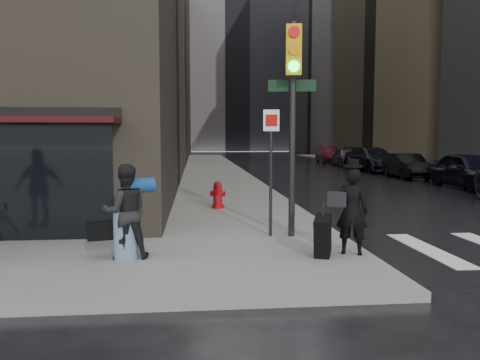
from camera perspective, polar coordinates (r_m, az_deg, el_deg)
The scene contains 15 objects.
ground at distance 8.49m, azimuth 3.38°, elevation -10.57°, with size 140.00×140.00×0.00m, color black.
sidewalk_left at distance 35.16m, azimuth -3.40°, elevation 1.50°, with size 4.00×50.00×0.15m, color slate.
sidewalk_right at distance 38.12m, azimuth 17.33°, elevation 1.56°, with size 3.00×50.00×0.15m, color slate.
bldg_left_far at distance 71.85m, azimuth -15.25°, elevation 13.52°, with size 22.00×20.00×26.00m, color brown.
bldg_right_far at distance 72.20m, azimuth 17.23°, elevation 13.03°, with size 22.00×20.00×25.00m, color gray.
bldg_distant at distance 87.46m, azimuth -0.67°, elevation 14.15°, with size 40.00×12.00×32.00m, color gray.
man_overcoat at distance 8.81m, azimuth 12.78°, elevation -4.13°, with size 1.18×0.80×1.79m.
man_jeans at distance 8.54m, azimuth -13.87°, elevation -3.77°, with size 1.23×0.83×1.69m.
traffic_light at distance 10.11m, azimuth 6.24°, elevation 9.73°, with size 1.14×0.59×4.59m.
fire_hydrant at distance 14.37m, azimuth -2.74°, elevation -1.98°, with size 0.48×0.36×0.83m.
parked_car_1 at distance 23.58m, azimuth 26.26°, elevation 1.05°, with size 1.97×4.89×1.67m, color black.
parked_car_2 at distance 28.37m, azimuth 19.68°, elevation 1.63°, with size 1.50×4.30×1.42m, color black.
parked_car_3 at distance 33.59m, azimuth 15.82°, elevation 2.45°, with size 2.34×5.76×1.67m, color black.
parked_car_4 at distance 38.90m, azimuth 12.86°, elevation 2.75°, with size 1.80×4.48×1.53m, color #444449.
parked_car_5 at distance 44.30m, azimuth 10.70°, elevation 3.05°, with size 1.59×4.56×1.50m, color #3C0C0E.
Camera 1 is at (-1.27, -8.07, 2.30)m, focal length 35.00 mm.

